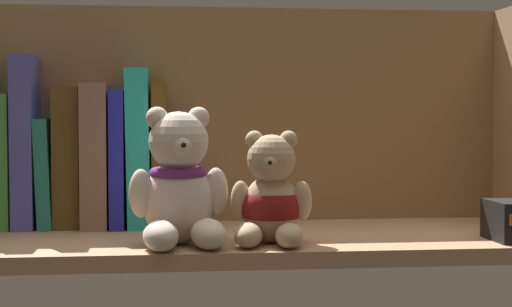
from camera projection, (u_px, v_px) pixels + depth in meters
shelf_board at (240, 242)px, 104.45cm from camera, size 80.11×27.92×2.00cm
shelf_back_panel at (231, 121)px, 118.15cm from camera, size 82.51×1.20×33.40cm
book_2 at (8, 161)px, 111.85cm from camera, size 2.07×11.34×18.43cm
book_3 at (28, 142)px, 112.02cm from camera, size 2.92×12.00×23.76cm
book_4 at (48, 173)px, 112.53cm from camera, size 2.43×11.75×15.16cm
book_5 at (69, 157)px, 112.75cm from camera, size 3.58×10.47×19.48cm
book_6 at (97, 155)px, 113.16cm from camera, size 3.57×13.99×19.97cm
book_7 at (119, 158)px, 113.52cm from camera, size 1.98×13.78×19.00cm
book_8 at (139, 148)px, 113.76cm from camera, size 3.52×13.49×22.04cm
book_9 at (159, 155)px, 114.11cm from camera, size 1.88×13.93×20.01cm
book_10 at (178, 171)px, 114.52cm from camera, size 2.90×9.62×15.18cm
teddy_bear_larger at (179, 186)px, 95.83cm from camera, size 12.31×12.70×16.64cm
teddy_bear_smaller at (271, 199)px, 97.20cm from camera, size 10.20×10.89×13.75cm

